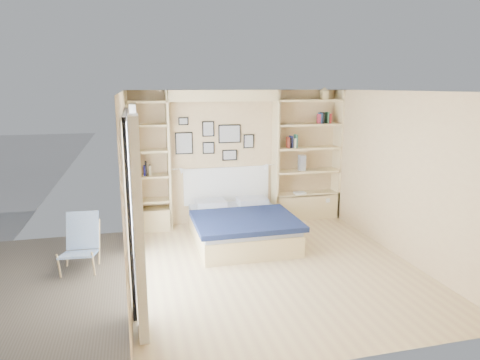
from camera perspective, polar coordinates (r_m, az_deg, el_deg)
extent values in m
plane|color=tan|center=(6.37, 4.49, -11.38)|extent=(4.50, 4.50, 0.00)
plane|color=tan|center=(8.10, -0.39, 3.06)|extent=(4.00, 0.00, 4.00)
plane|color=tan|center=(4.00, 15.10, -7.28)|extent=(4.00, 0.00, 4.00)
plane|color=tan|center=(5.68, -14.82, -1.42)|extent=(0.00, 4.50, 4.50)
plane|color=tan|center=(6.87, 20.70, 0.56)|extent=(0.00, 4.50, 4.50)
plane|color=white|center=(5.83, 4.91, 11.72)|extent=(4.50, 4.50, 0.00)
cube|color=beige|center=(7.73, -9.49, 2.44)|extent=(0.04, 0.35, 2.50)
cube|color=beige|center=(8.13, 4.71, 3.05)|extent=(0.04, 0.35, 2.50)
cube|color=beige|center=(7.76, -2.29, 11.18)|extent=(2.00, 0.35, 0.20)
cube|color=beige|center=(8.62, 12.81, 3.32)|extent=(0.04, 0.35, 2.50)
cube|color=beige|center=(7.71, -14.54, 2.18)|extent=(0.04, 0.35, 2.50)
cube|color=beige|center=(8.57, 8.72, -3.41)|extent=(1.30, 0.35, 0.50)
cube|color=beige|center=(7.96, -11.75, -5.15)|extent=(0.70, 0.35, 0.40)
cube|color=black|center=(5.53, -15.07, 8.51)|extent=(0.04, 2.08, 0.06)
cube|color=black|center=(6.08, -13.89, -12.65)|extent=(0.04, 2.08, 0.06)
cube|color=black|center=(4.74, -14.47, -6.04)|extent=(0.04, 0.06, 2.20)
cube|color=black|center=(6.70, -14.42, -0.62)|extent=(0.04, 0.06, 2.20)
cube|color=silver|center=(5.71, -14.55, -2.67)|extent=(0.01, 2.00, 2.20)
cube|color=white|center=(4.45, -13.35, -6.49)|extent=(0.10, 0.45, 2.30)
cube|color=white|center=(6.97, -13.70, 0.32)|extent=(0.10, 0.45, 2.30)
cube|color=beige|center=(8.51, 8.78, -1.79)|extent=(1.30, 0.35, 0.04)
cube|color=beige|center=(8.41, 8.88, 1.18)|extent=(1.30, 0.35, 0.04)
cube|color=beige|center=(8.34, 8.98, 4.22)|extent=(1.30, 0.35, 0.04)
cube|color=beige|center=(8.28, 9.08, 7.30)|extent=(1.30, 0.35, 0.04)
cube|color=beige|center=(8.26, 9.19, 10.41)|extent=(1.30, 0.35, 0.04)
cube|color=beige|center=(7.86, -11.86, -2.72)|extent=(0.70, 0.35, 0.04)
cube|color=beige|center=(7.76, -12.00, 0.49)|extent=(0.70, 0.35, 0.04)
cube|color=beige|center=(7.68, -12.15, 3.78)|extent=(0.70, 0.35, 0.04)
cube|color=beige|center=(7.63, -12.31, 7.12)|extent=(0.70, 0.35, 0.04)
cube|color=beige|center=(7.60, -12.45, 10.12)|extent=(0.70, 0.35, 0.04)
cube|color=beige|center=(7.27, 0.07, -6.84)|extent=(1.54, 1.93, 0.34)
cube|color=#ADB1BD|center=(7.20, 0.07, -5.20)|extent=(1.50, 1.89, 0.10)
cube|color=#111A3A|center=(6.88, 0.73, -5.44)|extent=(1.64, 1.35, 0.08)
cube|color=#ADB1BD|center=(7.72, -3.91, -3.17)|extent=(0.53, 0.39, 0.12)
cube|color=#ADB1BD|center=(7.88, 1.62, -2.81)|extent=(0.53, 0.39, 0.12)
cube|color=white|center=(8.13, -1.78, -0.72)|extent=(1.64, 0.04, 0.70)
cube|color=black|center=(7.86, -7.48, 4.88)|extent=(0.32, 0.02, 0.40)
cube|color=gray|center=(7.85, -7.47, 4.87)|extent=(0.28, 0.01, 0.36)
cube|color=black|center=(7.90, -4.26, 6.81)|extent=(0.22, 0.02, 0.28)
cube|color=gray|center=(7.89, -4.25, 6.80)|extent=(0.18, 0.01, 0.24)
cube|color=black|center=(7.94, -4.22, 4.30)|extent=(0.22, 0.02, 0.22)
cube|color=gray|center=(7.93, -4.21, 4.28)|extent=(0.18, 0.01, 0.18)
cube|color=black|center=(7.98, -1.40, 6.18)|extent=(0.42, 0.02, 0.34)
cube|color=gray|center=(7.97, -1.39, 6.17)|extent=(0.38, 0.01, 0.30)
cube|color=black|center=(8.04, -1.39, 3.34)|extent=(0.28, 0.02, 0.20)
cube|color=gray|center=(8.03, -1.37, 3.33)|extent=(0.24, 0.01, 0.16)
cube|color=black|center=(8.09, 1.17, 5.19)|extent=(0.20, 0.02, 0.26)
cube|color=gray|center=(8.08, 1.19, 5.18)|extent=(0.16, 0.01, 0.22)
cube|color=black|center=(7.82, -7.56, 7.79)|extent=(0.18, 0.02, 0.14)
cube|color=gray|center=(7.81, -7.55, 7.78)|extent=(0.14, 0.01, 0.10)
cylinder|color=silver|center=(7.69, -8.38, 1.44)|extent=(0.20, 0.02, 0.02)
cone|color=white|center=(7.71, -7.63, 1.33)|extent=(0.13, 0.12, 0.15)
cylinder|color=silver|center=(8.04, 3.92, 2.02)|extent=(0.20, 0.02, 0.02)
cone|color=white|center=(8.01, 3.24, 1.85)|extent=(0.13, 0.12, 0.15)
cube|color=#993626|center=(8.17, 6.40, 4.98)|extent=(0.02, 0.15, 0.20)
cube|color=navy|center=(8.19, 6.78, 5.08)|extent=(0.03, 0.15, 0.23)
cube|color=black|center=(8.18, 6.71, 4.97)|extent=(0.03, 0.15, 0.20)
cube|color=#C6C08F|center=(8.21, 7.20, 4.93)|extent=(0.04, 0.15, 0.18)
cube|color=#26593F|center=(8.22, 7.43, 5.18)|extent=(0.03, 0.15, 0.25)
cube|color=maroon|center=(8.36, 10.48, 8.04)|extent=(0.02, 0.15, 0.18)
cube|color=navy|center=(8.36, 10.62, 8.12)|extent=(0.03, 0.15, 0.20)
cube|color=black|center=(8.38, 10.86, 8.15)|extent=(0.03, 0.15, 0.21)
cube|color=#2B5B3C|center=(8.42, 11.51, 8.16)|extent=(0.03, 0.15, 0.21)
cube|color=#A51E1E|center=(8.45, 11.80, 8.06)|extent=(0.03, 0.15, 0.19)
cube|color=navy|center=(7.73, -12.63, 1.23)|extent=(0.02, 0.15, 0.17)
cube|color=black|center=(7.73, -12.44, 1.50)|extent=(0.03, 0.15, 0.25)
cube|color=#BFB28C|center=(7.73, -11.93, 1.31)|extent=(0.03, 0.15, 0.19)
cube|color=beige|center=(8.37, 11.16, 11.01)|extent=(0.13, 0.13, 0.15)
cone|color=beige|center=(8.37, 11.19, 11.80)|extent=(0.20, 0.20, 0.08)
cube|color=slate|center=(8.33, 8.25, 2.29)|extent=(0.12, 0.12, 0.30)
cube|color=white|center=(8.39, 7.98, -1.71)|extent=(0.22, 0.16, 0.03)
cube|color=#706353|center=(6.33, -29.19, -13.19)|extent=(3.20, 4.00, 0.05)
cylinder|color=tan|center=(6.32, -23.00, -10.60)|extent=(0.04, 0.14, 0.40)
cylinder|color=tan|center=(6.23, -18.96, -10.60)|extent=(0.04, 0.14, 0.40)
cylinder|color=tan|center=(6.79, -22.02, -8.01)|extent=(0.05, 0.33, 0.65)
cylinder|color=tan|center=(6.71, -18.28, -7.97)|extent=(0.05, 0.33, 0.65)
cube|color=#2859A8|center=(6.43, -20.71, -9.25)|extent=(0.49, 0.58, 0.14)
cube|color=#2859A8|center=(6.71, -20.25, -6.29)|extent=(0.47, 0.25, 0.53)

